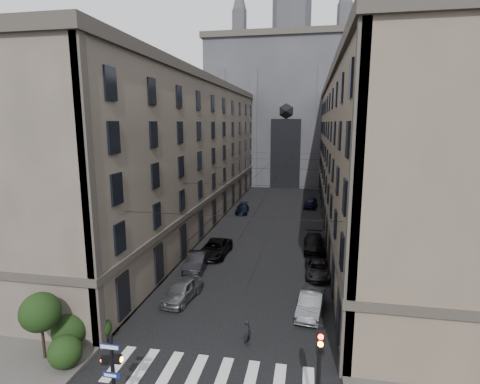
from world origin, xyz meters
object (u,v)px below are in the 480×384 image
Objects in this scene: car_left_far at (242,209)px; car_right_midnear at (318,269)px; car_left_near at (182,290)px; car_right_near at (311,303)px; pedestrian at (247,333)px; car_right_far at (311,203)px; car_left_midfar at (215,248)px; gothic_tower at (290,102)px; car_left_midnear at (196,262)px; traffic_light_right at (319,369)px; pedestrian_signal_left at (113,370)px; car_right_midfar at (314,243)px.

car_left_far reaches higher than car_right_midnear.
car_left_near is 0.99× the size of car_right_near.
car_right_far is at bearing 14.42° from pedestrian.
car_left_midfar is 25.78m from car_right_far.
gothic_tower is 12.68× the size of car_right_near.
car_left_midnear is 1.07× the size of car_left_far.
car_right_far is (-0.31, 44.83, -2.52)m from traffic_light_right.
gothic_tower is 12.80× the size of car_left_near.
traffic_light_right reaches higher than car_right_far.
gothic_tower is 74.67m from traffic_light_right.
car_left_near is 9.64m from car_right_near.
traffic_light_right is at bearing 2.64° from pedestrian_signal_left.
traffic_light_right is at bearing -83.06° from car_right_far.
car_left_midfar is (-9.80, 20.86, -2.52)m from traffic_light_right.
car_right_midnear is 27.25m from car_right_far.
car_right_far is (-0.04, 34.08, 0.02)m from car_right_near.
traffic_light_right is 0.97× the size of car_right_midfar.
gothic_tower is at bearing 79.91° from car_left_midnear.
pedestrian is at bearing -112.08° from car_right_midnear.
car_left_midnear is at bearing -177.90° from car_right_midnear.
car_right_midfar is at bearing 69.53° from pedestrian_signal_left.
pedestrian reaches higher than car_left_far.
car_right_far is at bearing 24.40° from car_left_far.
car_left_near reaches higher than car_left_far.
gothic_tower is at bearing 95.69° from car_right_midfar.
car_left_near is at bearing -93.97° from gothic_tower.
car_right_near is at bearing -83.38° from car_right_far.
car_left_near is 16.57m from car_right_midfar.
car_right_midnear is (10.67, -21.70, -0.01)m from car_left_far.
car_right_far is at bearing 64.77° from car_left_midnear.
car_left_midnear is at bearing 94.80° from pedestrian_signal_left.
car_left_midnear is (-0.67, 5.89, 0.01)m from car_left_near.
car_left_near is 0.96× the size of car_left_midnear.
car_left_near is 12.15m from car_right_midnear.
pedestrian_signal_left reaches higher than car_left_near.
car_right_midfar is (10.43, -15.02, 0.14)m from car_left_far.
pedestrian_signal_left is 0.88× the size of car_right_far.
car_left_far is at bearing -144.50° from car_right_far.
car_left_midnear is (-1.46, 17.35, -1.54)m from pedestrian_signal_left.
car_right_far is (8.81, 45.25, -1.55)m from pedestrian_signal_left.
pedestrian_signal_left is 21.35m from car_left_midfar.
car_left_midfar is 1.03× the size of car_right_midfar.
car_right_far is at bearing 78.98° from pedestrian_signal_left.
car_left_near is 5.93m from car_left_midnear.
car_right_midnear is at bearing -0.87° from pedestrian.
gothic_tower is 58.35m from car_right_midnear.
car_right_near is (-0.26, 10.75, -2.54)m from traffic_light_right.
car_right_far is (10.27, 27.89, -0.01)m from car_left_midnear.
car_left_far is at bearing 114.88° from car_right_midnear.
gothic_tower is 12.70× the size of car_right_midnear.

